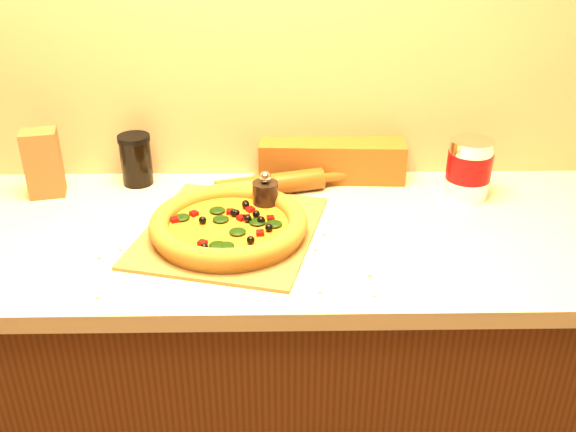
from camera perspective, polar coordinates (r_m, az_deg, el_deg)
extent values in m
plane|color=#9E8460|center=(1.69, -3.77, 17.94)|extent=(4.00, 0.00, 4.00)
cube|color=#4D2610|center=(1.80, -3.29, -14.32)|extent=(2.80, 0.65, 0.86)
cube|color=#BCAF93|center=(1.54, -3.74, -1.79)|extent=(2.84, 0.68, 0.04)
cube|color=brown|center=(1.51, -5.19, -1.33)|extent=(0.48, 0.51, 0.01)
cube|color=brown|center=(1.75, -2.39, 3.02)|extent=(0.10, 0.18, 0.01)
cylinder|color=#A77629|center=(1.49, -5.26, -1.27)|extent=(0.34, 0.34, 0.02)
cylinder|color=gold|center=(1.48, -5.28, -0.84)|extent=(0.29, 0.29, 0.01)
torus|color=#995D1B|center=(1.48, -5.29, -0.58)|extent=(0.36, 0.36, 0.05)
ellipsoid|color=black|center=(1.50, -3.17, 0.05)|extent=(0.04, 0.04, 0.01)
sphere|color=black|center=(1.46, -7.04, -0.79)|extent=(0.02, 0.02, 0.02)
cube|color=#8F0506|center=(1.43, -4.57, -1.55)|extent=(0.02, 0.02, 0.01)
cylinder|color=black|center=(1.57, -2.01, 1.51)|extent=(0.06, 0.06, 0.09)
sphere|color=silver|center=(1.54, -2.05, 3.48)|extent=(0.03, 0.03, 0.03)
cylinder|color=#5B330F|center=(1.68, -1.60, 2.78)|extent=(0.29, 0.14, 0.06)
cylinder|color=#5B330F|center=(1.73, 4.07, 3.51)|extent=(0.07, 0.04, 0.02)
cylinder|color=#5B330F|center=(1.64, -7.54, 1.99)|extent=(0.07, 0.04, 0.02)
cylinder|color=silver|center=(1.72, 15.78, 4.09)|extent=(0.11, 0.11, 0.16)
cylinder|color=#900508|center=(1.71, 15.82, 4.34)|extent=(0.11, 0.11, 0.07)
cube|color=brown|center=(1.78, 3.90, 5.14)|extent=(0.40, 0.15, 0.11)
cube|color=brown|center=(1.77, -20.93, 4.39)|extent=(0.10, 0.09, 0.18)
cylinder|color=black|center=(1.78, -13.33, 4.66)|extent=(0.08, 0.08, 0.12)
cylinder|color=black|center=(1.75, -13.57, 6.73)|extent=(0.09, 0.09, 0.02)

